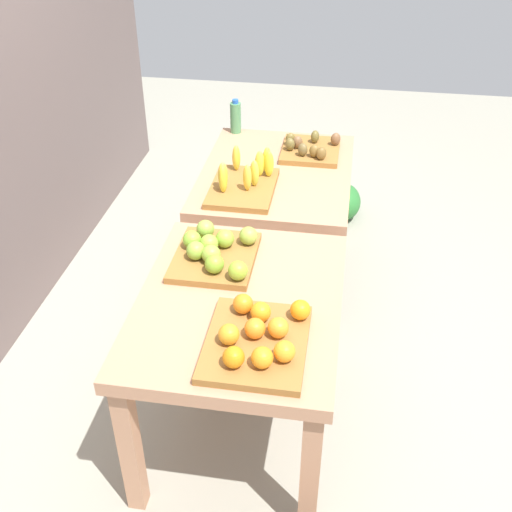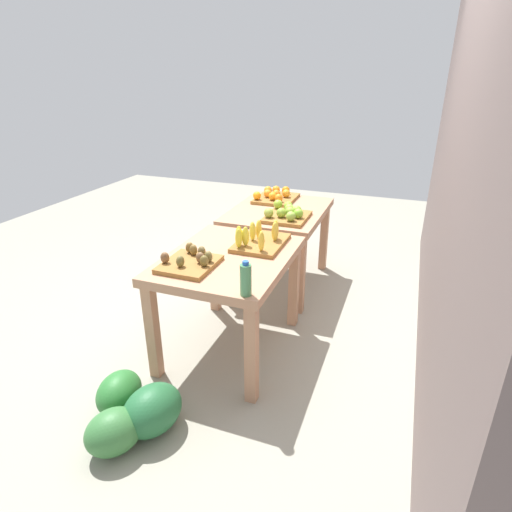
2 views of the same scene
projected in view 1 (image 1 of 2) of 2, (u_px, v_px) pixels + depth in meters
name	position (u px, v px, depth m)	size (l,w,h in m)	color
ground_plane	(260.00, 342.00, 3.32)	(8.00, 8.00, 0.00)	gray
display_table_left	(240.00, 319.00, 2.51)	(1.04, 0.80, 0.74)	tan
display_table_right	(276.00, 188.00, 3.42)	(1.04, 0.80, 0.74)	tan
orange_bin	(258.00, 338.00, 2.21)	(0.44, 0.37, 0.11)	olive
apple_bin	(215.00, 252.00, 2.64)	(0.41, 0.35, 0.11)	olive
banana_crate	(245.00, 181.00, 3.16)	(0.44, 0.32, 0.17)	olive
kiwi_bin	(310.00, 149.00, 3.51)	(0.36, 0.33, 0.10)	olive
water_bottle	(236.00, 117.00, 3.72)	(0.06, 0.06, 0.20)	#4C8C59
watermelon_pile	(320.00, 191.00, 4.42)	(0.62, 0.60, 0.28)	#367339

